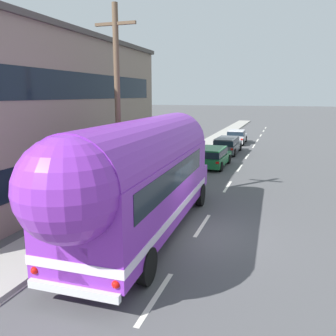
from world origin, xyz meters
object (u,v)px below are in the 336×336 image
Objects in this scene: utility_pole at (118,106)px; car_third at (236,136)px; car_lead at (212,156)px; painted_bus at (139,175)px; car_second at (227,144)px.

car_third is at bearing 84.63° from utility_pole.
car_third is at bearing 90.21° from car_lead.
utility_pole is 0.74× the size of painted_bus.
car_third is (-0.11, 6.44, -0.06)m from car_second.
utility_pole is at bearing -102.30° from car_lead.
utility_pole is at bearing -95.37° from car_third.
car_second and car_third have the same top height.
utility_pole is 1.97× the size of car_lead.
painted_bus is 19.01m from car_second.
painted_bus is at bearing -53.68° from utility_pole.
car_lead is at bearing -89.79° from car_third.
car_second is at bearing 82.08° from utility_pole.
utility_pole is 10.67m from car_lead.
car_lead is 6.00m from car_second.
painted_bus reaches higher than car_second.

